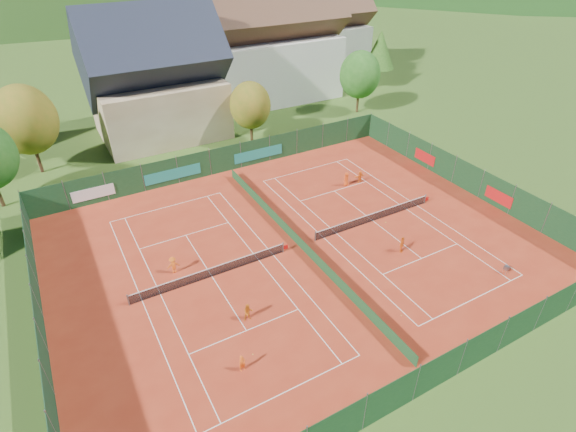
# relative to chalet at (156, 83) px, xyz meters

# --- Properties ---
(ground) EXTENTS (600.00, 600.00, 0.00)m
(ground) POSITION_rel_chalet_xyz_m (3.00, -30.00, -6.64)
(ground) COLOR #305019
(ground) RESTS_ON ground
(clay_pad) EXTENTS (40.00, 32.00, 0.01)m
(clay_pad) POSITION_rel_chalet_xyz_m (3.00, -30.00, -6.62)
(clay_pad) COLOR #A22C17
(clay_pad) RESTS_ON ground
(court_markings_left) EXTENTS (11.03, 23.83, 0.00)m
(court_markings_left) POSITION_rel_chalet_xyz_m (-5.00, -30.00, -6.61)
(court_markings_left) COLOR white
(court_markings_left) RESTS_ON ground
(court_markings_right) EXTENTS (11.03, 23.83, 0.00)m
(court_markings_right) POSITION_rel_chalet_xyz_m (11.00, -30.00, -6.61)
(court_markings_right) COLOR white
(court_markings_right) RESTS_ON ground
(tennis_net_left) EXTENTS (13.30, 0.10, 1.02)m
(tennis_net_left) POSITION_rel_chalet_xyz_m (-4.85, -30.00, -6.12)
(tennis_net_left) COLOR #59595B
(tennis_net_left) RESTS_ON ground
(tennis_net_right) EXTENTS (13.30, 0.10, 1.02)m
(tennis_net_right) POSITION_rel_chalet_xyz_m (11.15, -30.00, -6.12)
(tennis_net_right) COLOR #59595B
(tennis_net_right) RESTS_ON ground
(court_divider) EXTENTS (0.03, 28.80, 1.00)m
(court_divider) POSITION_rel_chalet_xyz_m (3.00, -30.00, -6.12)
(court_divider) COLOR #163C1D
(court_divider) RESTS_ON ground
(fence_north) EXTENTS (40.00, 0.10, 3.00)m
(fence_north) POSITION_rel_chalet_xyz_m (2.54, -14.01, -5.16)
(fence_north) COLOR #163C1D
(fence_north) RESTS_ON ground
(fence_south) EXTENTS (40.00, 0.04, 3.00)m
(fence_south) POSITION_rel_chalet_xyz_m (3.00, -46.00, -5.12)
(fence_south) COLOR #15391B
(fence_south) RESTS_ON ground
(fence_west) EXTENTS (0.04, 32.00, 3.00)m
(fence_west) POSITION_rel_chalet_xyz_m (-17.00, -30.00, -5.12)
(fence_west) COLOR #13351F
(fence_west) RESTS_ON ground
(fence_east) EXTENTS (0.09, 32.00, 3.00)m
(fence_east) POSITION_rel_chalet_xyz_m (23.00, -29.95, -5.14)
(fence_east) COLOR #123218
(fence_east) RESTS_ON ground
(chalet) EXTENTS (16.20, 12.00, 16.00)m
(chalet) POSITION_rel_chalet_xyz_m (0.00, 0.00, 0.00)
(chalet) COLOR beige
(chalet) RESTS_ON ground
(hotel_block_a) EXTENTS (21.60, 11.00, 17.25)m
(hotel_block_a) POSITION_rel_chalet_xyz_m (19.00, 6.00, 0.76)
(hotel_block_a) COLOR silver
(hotel_block_a) RESTS_ON ground
(hotel_block_b) EXTENTS (17.28, 10.00, 15.50)m
(hotel_block_b) POSITION_rel_chalet_xyz_m (33.00, 14.00, -0.01)
(hotel_block_b) COLOR silver
(hotel_block_b) RESTS_ON ground
(tree_west_mid) EXTENTS (6.44, 6.44, 9.78)m
(tree_west_mid) POSITION_rel_chalet_xyz_m (-15.00, -4.00, -0.56)
(tree_west_mid) COLOR #492A1A
(tree_west_mid) RESTS_ON ground
(tree_center) EXTENTS (5.01, 5.01, 7.60)m
(tree_center) POSITION_rel_chalet_xyz_m (9.00, -8.00, -1.91)
(tree_center) COLOR #452F18
(tree_center) RESTS_ON ground
(tree_east_front) EXTENTS (5.72, 5.72, 8.69)m
(tree_east_front) POSITION_rel_chalet_xyz_m (27.00, -6.00, -1.23)
(tree_east_front) COLOR #4C351B
(tree_east_front) RESTS_ON ground
(tree_east_mid) EXTENTS (5.04, 5.04, 9.00)m
(tree_east_mid) POSITION_rel_chalet_xyz_m (37.00, 2.00, -0.56)
(tree_east_mid) COLOR #402A17
(tree_east_mid) RESTS_ON ground
(tree_east_back) EXTENTS (7.15, 7.15, 10.86)m
(tree_east_back) POSITION_rel_chalet_xyz_m (29.00, 10.00, 0.12)
(tree_east_back) COLOR #4D2B1B
(tree_east_back) RESTS_ON ground
(mountain_backdrop) EXTENTS (820.00, 530.00, 242.00)m
(mountain_backdrop) POSITION_rel_chalet_xyz_m (31.54, 203.48, -46.26)
(mountain_backdrop) COLOR black
(mountain_backdrop) RESTS_ON ground
(ball_hopper) EXTENTS (0.34, 0.34, 0.80)m
(ball_hopper) POSITION_rel_chalet_xyz_m (15.46, -41.04, -6.07)
(ball_hopper) COLOR slate
(ball_hopper) RESTS_ON ground
(loose_ball_0) EXTENTS (0.07, 0.07, 0.07)m
(loose_ball_0) POSITION_rel_chalet_xyz_m (-5.50, -38.45, -6.59)
(loose_ball_0) COLOR #CCD833
(loose_ball_0) RESTS_ON ground
(loose_ball_1) EXTENTS (0.07, 0.07, 0.07)m
(loose_ball_1) POSITION_rel_chalet_xyz_m (5.16, -40.55, -6.59)
(loose_ball_1) COLOR #CCD833
(loose_ball_1) RESTS_ON ground
(loose_ball_2) EXTENTS (0.07, 0.07, 0.07)m
(loose_ball_2) POSITION_rel_chalet_xyz_m (7.68, -23.73, -6.59)
(loose_ball_2) COLOR #CCD833
(loose_ball_2) RESTS_ON ground
(loose_ball_3) EXTENTS (0.07, 0.07, 0.07)m
(loose_ball_3) POSITION_rel_chalet_xyz_m (0.53, -22.31, -6.59)
(loose_ball_3) COLOR #CCD833
(loose_ball_3) RESTS_ON ground
(loose_ball_4) EXTENTS (0.07, 0.07, 0.07)m
(loose_ball_4) POSITION_rel_chalet_xyz_m (11.85, -30.78, -6.59)
(loose_ball_4) COLOR #CCD833
(loose_ball_4) RESTS_ON ground
(player_left_near) EXTENTS (0.50, 0.36, 1.25)m
(player_left_near) POSITION_rel_chalet_xyz_m (-6.55, -39.20, -6.00)
(player_left_near) COLOR #E75914
(player_left_near) RESTS_ON ground
(player_left_mid) EXTENTS (0.75, 0.61, 1.41)m
(player_left_mid) POSITION_rel_chalet_xyz_m (-4.42, -35.52, -5.92)
(player_left_mid) COLOR #D16212
(player_left_mid) RESTS_ON ground
(player_left_far) EXTENTS (0.99, 0.61, 1.49)m
(player_left_far) POSITION_rel_chalet_xyz_m (-7.41, -28.02, -5.88)
(player_left_far) COLOR orange
(player_left_far) RESTS_ON ground
(player_right_near) EXTENTS (0.89, 0.86, 1.49)m
(player_right_near) POSITION_rel_chalet_xyz_m (10.12, -34.83, -5.88)
(player_right_near) COLOR orange
(player_right_near) RESTS_ON ground
(player_right_far_a) EXTENTS (0.85, 0.66, 1.54)m
(player_right_far_a) POSITION_rel_chalet_xyz_m (12.73, -23.24, -5.86)
(player_right_far_a) COLOR #DE4813
(player_right_far_a) RESTS_ON ground
(player_right_far_b) EXTENTS (1.23, 0.45, 1.31)m
(player_right_far_b) POSITION_rel_chalet_xyz_m (14.40, -23.37, -5.97)
(player_right_far_b) COLOR orange
(player_right_far_b) RESTS_ON ground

